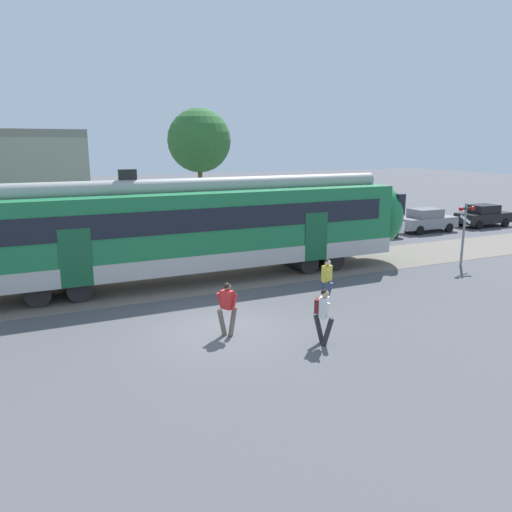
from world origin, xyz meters
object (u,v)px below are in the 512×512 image
Objects in this scene: pedestrian_white at (323,312)px; pedestrian_yellow at (327,278)px; parked_car_black at (484,215)px; pedestrian_red at (227,305)px; crossing_signal at (465,224)px; parked_car_grey at (426,220)px; parked_car_white at (369,226)px.

pedestrian_white is 3.85m from pedestrian_yellow.
parked_car_black is (19.49, 10.05, -0.18)m from pedestrian_yellow.
parked_car_black is at bearing 25.55° from pedestrian_red.
parked_car_black is 1.34× the size of crossing_signal.
pedestrian_red is at bearing -165.34° from crossing_signal.
pedestrian_red is 1.00× the size of pedestrian_white.
pedestrian_white and pedestrian_yellow have the same top height.
pedestrian_red is at bearing -148.46° from parked_car_grey.
parked_car_grey is at bearing 2.73° from parked_car_white.
crossing_signal reaches higher than parked_car_black.
pedestrian_yellow is 21.93m from parked_car_black.
pedestrian_yellow reaches higher than parked_car_white.
pedestrian_white is 0.41× the size of parked_car_grey.
pedestrian_red is 4.63m from pedestrian_yellow.
pedestrian_white is at bearing -131.81° from parked_car_white.
pedestrian_red reaches higher than parked_car_grey.
pedestrian_red is 0.41× the size of parked_car_white.
parked_car_black is at bearing 27.29° from pedestrian_yellow.
parked_car_white is at bearing 86.18° from crossing_signal.
crossing_signal is (-5.29, -7.96, 1.23)m from parked_car_grey.
parked_car_grey is 1.34× the size of crossing_signal.
crossing_signal is (-10.53, -7.93, 1.23)m from parked_car_black.
parked_car_white is at bearing -177.27° from parked_car_grey.
parked_car_white is at bearing 38.96° from pedestrian_red.
parked_car_black is (10.02, 0.20, 0.00)m from parked_car_white.
parked_car_white and parked_car_grey have the same top height.
pedestrian_yellow is 0.41× the size of parked_car_grey.
parked_car_grey is at bearing 31.54° from pedestrian_red.
pedestrian_white is 0.41× the size of parked_car_white.
crossing_signal reaches higher than pedestrian_red.
pedestrian_yellow is 9.26m from crossing_signal.
parked_car_white is 7.85m from crossing_signal.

